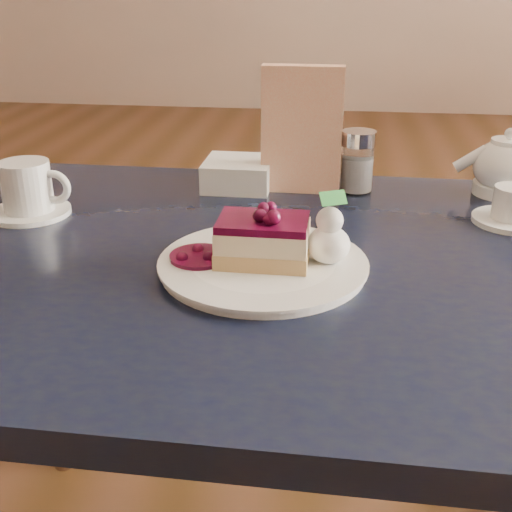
# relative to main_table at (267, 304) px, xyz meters

# --- Properties ---
(main_table) EXTENTS (1.15, 0.77, 0.72)m
(main_table) POSITION_rel_main_table_xyz_m (0.00, 0.00, 0.00)
(main_table) COLOR black
(main_table) RESTS_ON ground
(dessert_plate) EXTENTS (0.26, 0.26, 0.01)m
(dessert_plate) POSITION_rel_main_table_xyz_m (-0.00, -0.05, 0.08)
(dessert_plate) COLOR white
(dessert_plate) RESTS_ON main_table
(cheesecake_slice) EXTENTS (0.12, 0.08, 0.06)m
(cheesecake_slice) POSITION_rel_main_table_xyz_m (-0.00, -0.05, 0.12)
(cheesecake_slice) COLOR tan
(cheesecake_slice) RESTS_ON dessert_plate
(whipped_cream) EXTENTS (0.05, 0.05, 0.05)m
(whipped_cream) POSITION_rel_main_table_xyz_m (0.08, -0.04, 0.11)
(whipped_cream) COLOR white
(whipped_cream) RESTS_ON dessert_plate
(berry_sauce) EXTENTS (0.08, 0.08, 0.01)m
(berry_sauce) POSITION_rel_main_table_xyz_m (-0.08, -0.05, 0.09)
(berry_sauce) COLOR black
(berry_sauce) RESTS_ON dessert_plate
(coffee_set) EXTENTS (0.13, 0.12, 0.08)m
(coffee_set) POSITION_rel_main_table_xyz_m (-0.38, 0.11, 0.11)
(coffee_set) COLOR white
(coffee_set) RESTS_ON main_table
(tea_set) EXTENTS (0.15, 0.25, 0.10)m
(tea_set) POSITION_rel_main_table_xyz_m (0.36, 0.27, 0.12)
(tea_set) COLOR white
(tea_set) RESTS_ON main_table
(menu_card) EXTENTS (0.13, 0.03, 0.21)m
(menu_card) POSITION_rel_main_table_xyz_m (0.03, 0.28, 0.18)
(menu_card) COLOR #FFF3CD
(menu_card) RESTS_ON main_table
(sugar_shaker) EXTENTS (0.06, 0.06, 0.10)m
(sugar_shaker) POSITION_rel_main_table_xyz_m (0.12, 0.28, 0.13)
(sugar_shaker) COLOR white
(sugar_shaker) RESTS_ON main_table
(napkin_stack) EXTENTS (0.12, 0.12, 0.05)m
(napkin_stack) POSITION_rel_main_table_xyz_m (-0.08, 0.29, 0.10)
(napkin_stack) COLOR white
(napkin_stack) RESTS_ON main_table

